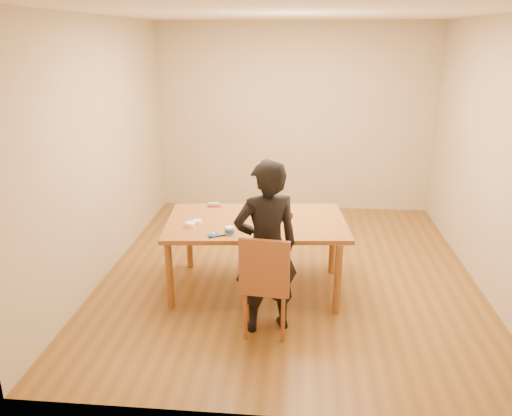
# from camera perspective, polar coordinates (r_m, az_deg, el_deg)

# --- Properties ---
(room_shell) EXTENTS (4.00, 4.50, 2.70)m
(room_shell) POSITION_cam_1_polar(r_m,az_deg,el_deg) (5.50, 4.13, 7.05)
(room_shell) COLOR brown
(room_shell) RESTS_ON ground
(dining_table) EXTENTS (1.86, 1.21, 0.04)m
(dining_table) POSITION_cam_1_polar(r_m,az_deg,el_deg) (4.98, 0.05, -1.66)
(dining_table) COLOR brown
(dining_table) RESTS_ON floor
(dining_chair) EXTENTS (0.41, 0.41, 0.04)m
(dining_chair) POSITION_cam_1_polar(r_m,az_deg,el_deg) (4.38, 1.11, -8.75)
(dining_chair) COLOR brown
(dining_chair) RESTS_ON floor
(cake_plate) EXTENTS (0.30, 0.30, 0.02)m
(cake_plate) POSITION_cam_1_polar(r_m,az_deg,el_deg) (5.08, 2.58, -0.84)
(cake_plate) COLOR red
(cake_plate) RESTS_ON dining_table
(cake) EXTENTS (0.22, 0.22, 0.07)m
(cake) POSITION_cam_1_polar(r_m,az_deg,el_deg) (5.06, 2.59, -0.36)
(cake) COLOR white
(cake) RESTS_ON cake_plate
(frosting_dome) EXTENTS (0.21, 0.21, 0.03)m
(frosting_dome) POSITION_cam_1_polar(r_m,az_deg,el_deg) (5.05, 2.59, 0.14)
(frosting_dome) COLOR white
(frosting_dome) RESTS_ON cake
(frosting_tub) EXTENTS (0.08, 0.08, 0.07)m
(frosting_tub) POSITION_cam_1_polar(r_m,az_deg,el_deg) (4.63, -3.04, -2.58)
(frosting_tub) COLOR white
(frosting_tub) RESTS_ON dining_table
(frosting_lid) EXTENTS (0.11, 0.11, 0.01)m
(frosting_lid) POSITION_cam_1_polar(r_m,az_deg,el_deg) (4.62, -4.91, -3.05)
(frosting_lid) COLOR #1842A0
(frosting_lid) RESTS_ON dining_table
(frosting_dollop) EXTENTS (0.04, 0.04, 0.02)m
(frosting_dollop) POSITION_cam_1_polar(r_m,az_deg,el_deg) (4.62, -4.92, -2.90)
(frosting_dollop) COLOR white
(frosting_dollop) RESTS_ON frosting_lid
(ramekin_green) EXTENTS (0.09, 0.09, 0.04)m
(ramekin_green) POSITION_cam_1_polar(r_m,az_deg,el_deg) (4.84, -7.54, -1.88)
(ramekin_green) COLOR white
(ramekin_green) RESTS_ON dining_table
(ramekin_yellow) EXTENTS (0.08, 0.08, 0.04)m
(ramekin_yellow) POSITION_cam_1_polar(r_m,az_deg,el_deg) (4.90, -6.71, -1.62)
(ramekin_yellow) COLOR white
(ramekin_yellow) RESTS_ON dining_table
(ramekin_multi) EXTENTS (0.08, 0.08, 0.04)m
(ramekin_multi) POSITION_cam_1_polar(r_m,az_deg,el_deg) (4.83, -7.45, -1.94)
(ramekin_multi) COLOR white
(ramekin_multi) RESTS_ON dining_table
(candy_box_pink) EXTENTS (0.15, 0.09, 0.02)m
(candy_box_pink) POSITION_cam_1_polar(r_m,az_deg,el_deg) (5.39, -4.80, 0.28)
(candy_box_pink) COLOR #C52E90
(candy_box_pink) RESTS_ON dining_table
(candy_box_green) EXTENTS (0.13, 0.09, 0.02)m
(candy_box_green) POSITION_cam_1_polar(r_m,az_deg,el_deg) (5.38, -4.85, 0.49)
(candy_box_green) COLOR #23991C
(candy_box_green) RESTS_ON candy_box_pink
(spatula) EXTENTS (0.15, 0.09, 0.01)m
(spatula) POSITION_cam_1_polar(r_m,az_deg,el_deg) (4.58, -4.48, -3.26)
(spatula) COLOR black
(spatula) RESTS_ON dining_table
(person) EXTENTS (0.66, 0.55, 1.56)m
(person) POSITION_cam_1_polar(r_m,az_deg,el_deg) (4.27, 1.18, -4.57)
(person) COLOR black
(person) RESTS_ON floor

